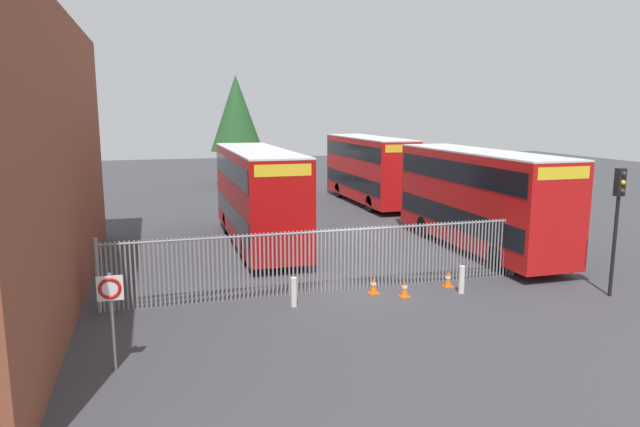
{
  "coord_description": "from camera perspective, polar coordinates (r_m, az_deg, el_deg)",
  "views": [
    {
      "loc": [
        -6.41,
        -18.19,
        6.14
      ],
      "look_at": [
        0.0,
        4.0,
        2.0
      ],
      "focal_mm": 32.32,
      "sensor_mm": 36.0,
      "label": 1
    }
  ],
  "objects": [
    {
      "name": "bollard_near_left",
      "position": [
        18.41,
        -2.62,
        -7.78
      ],
      "size": [
        0.2,
        0.2,
        0.95
      ],
      "primitive_type": "cylinder",
      "color": "silver",
      "rests_on": "ground"
    },
    {
      "name": "speed_limit_sign_post",
      "position": [
        14.5,
        -20.01,
        -7.99
      ],
      "size": [
        0.6,
        0.14,
        2.4
      ],
      "color": "slate",
      "rests_on": "ground"
    },
    {
      "name": "ground_plane",
      "position": [
        27.65,
        -2.3,
        -2.67
      ],
      "size": [
        100.0,
        100.0,
        0.0
      ],
      "primitive_type": "plane",
      "color": "#3D3D42"
    },
    {
      "name": "palisade_fence",
      "position": [
        19.64,
        0.72,
        -4.47
      ],
      "size": [
        14.83,
        0.14,
        2.35
      ],
      "color": "gray",
      "rests_on": "ground"
    },
    {
      "name": "traffic_cone_mid_forecourt",
      "position": [
        19.55,
        8.37,
        -7.36
      ],
      "size": [
        0.34,
        0.34,
        0.59
      ],
      "color": "orange",
      "rests_on": "ground"
    },
    {
      "name": "double_decker_bus_behind_fence_left",
      "position": [
        26.43,
        -6.17,
        2.02
      ],
      "size": [
        2.54,
        10.81,
        4.42
      ],
      "color": "#B70C0C",
      "rests_on": "ground"
    },
    {
      "name": "bollard_center_front",
      "position": [
        20.27,
        13.85,
        -6.37
      ],
      "size": [
        0.2,
        0.2,
        0.95
      ],
      "primitive_type": "cylinder",
      "color": "silver",
      "rests_on": "ground"
    },
    {
      "name": "tree_tall_back",
      "position": [
        47.75,
        -8.29,
        9.79
      ],
      "size": [
        4.25,
        4.25,
        8.96
      ],
      "color": "#4C3823",
      "rests_on": "ground"
    },
    {
      "name": "traffic_light_kerbside",
      "position": [
        21.19,
        27.4,
        0.45
      ],
      "size": [
        0.28,
        0.33,
        4.3
      ],
      "color": "black",
      "rests_on": "ground"
    },
    {
      "name": "double_decker_bus_near_gate",
      "position": [
        26.29,
        15.4,
        1.67
      ],
      "size": [
        2.54,
        10.81,
        4.42
      ],
      "color": "red",
      "rests_on": "ground"
    },
    {
      "name": "double_decker_bus_behind_fence_right",
      "position": [
        38.53,
        4.83,
        4.59
      ],
      "size": [
        2.54,
        10.81,
        4.42
      ],
      "color": "red",
      "rests_on": "ground"
    },
    {
      "name": "traffic_cone_by_gate",
      "position": [
        20.9,
        12.56,
        -6.35
      ],
      "size": [
        0.34,
        0.34,
        0.59
      ],
      "color": "orange",
      "rests_on": "ground"
    },
    {
      "name": "traffic_cone_near_kerb",
      "position": [
        19.75,
        5.32,
        -7.12
      ],
      "size": [
        0.34,
        0.34,
        0.59
      ],
      "color": "orange",
      "rests_on": "ground"
    }
  ]
}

